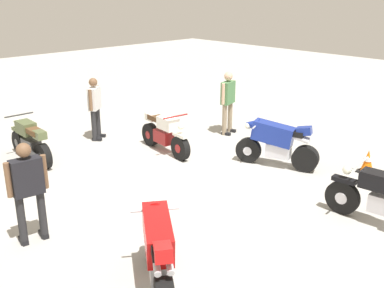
# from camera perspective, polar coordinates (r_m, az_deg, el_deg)

# --- Properties ---
(ground_plane) EXTENTS (40.00, 40.00, 0.00)m
(ground_plane) POSITION_cam_1_polar(r_m,az_deg,el_deg) (10.13, -2.86, -4.13)
(ground_plane) COLOR #ADAAA3
(motorcycle_cream_vintage) EXTENTS (1.96, 0.71, 1.07)m
(motorcycle_cream_vintage) POSITION_cam_1_polar(r_m,az_deg,el_deg) (11.48, -3.46, 1.29)
(motorcycle_cream_vintage) COLOR black
(motorcycle_cream_vintage) RESTS_ON ground
(motorcycle_red_sportbike) EXTENTS (1.72, 1.26, 1.14)m
(motorcycle_red_sportbike) POSITION_cam_1_polar(r_m,az_deg,el_deg) (6.39, -4.19, -13.12)
(motorcycle_red_sportbike) COLOR black
(motorcycle_red_sportbike) RESTS_ON ground
(motorcycle_blue_sportbike) EXTENTS (1.89, 0.96, 1.14)m
(motorcycle_blue_sportbike) POSITION_cam_1_polar(r_m,az_deg,el_deg) (10.68, 10.52, 0.22)
(motorcycle_blue_sportbike) COLOR black
(motorcycle_blue_sportbike) RESTS_ON ground
(motorcycle_black_cruiser) EXTENTS (2.09, 0.70, 1.09)m
(motorcycle_black_cruiser) POSITION_cam_1_polar(r_m,az_deg,el_deg) (8.59, 22.94, -6.37)
(motorcycle_black_cruiser) COLOR black
(motorcycle_black_cruiser) RESTS_ON ground
(motorcycle_olive_vintage) EXTENTS (1.95, 0.70, 1.07)m
(motorcycle_olive_vintage) POSITION_cam_1_polar(r_m,az_deg,el_deg) (11.53, -19.59, 0.27)
(motorcycle_olive_vintage) COLOR black
(motorcycle_olive_vintage) RESTS_ON ground
(person_in_green_shirt) EXTENTS (0.41, 0.67, 1.77)m
(person_in_green_shirt) POSITION_cam_1_polar(r_m,az_deg,el_deg) (12.87, 4.51, 5.71)
(person_in_green_shirt) COLOR gray
(person_in_green_shirt) RESTS_ON ground
(person_in_black_shirt) EXTENTS (0.35, 0.67, 1.72)m
(person_in_black_shirt) POSITION_cam_1_polar(r_m,az_deg,el_deg) (7.72, -19.82, -5.03)
(person_in_black_shirt) COLOR #262628
(person_in_black_shirt) RESTS_ON ground
(person_in_white_shirt) EXTENTS (0.52, 0.57, 1.70)m
(person_in_white_shirt) POSITION_cam_1_polar(r_m,az_deg,el_deg) (12.62, -12.08, 4.85)
(person_in_white_shirt) COLOR #262628
(person_in_white_shirt) RESTS_ON ground
(traffic_cone) EXTENTS (0.36, 0.36, 0.53)m
(traffic_cone) POSITION_cam_1_polar(r_m,az_deg,el_deg) (11.01, 21.12, -2.05)
(traffic_cone) COLOR black
(traffic_cone) RESTS_ON ground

